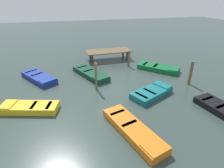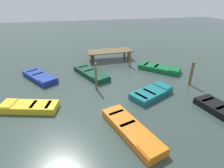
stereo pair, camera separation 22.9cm
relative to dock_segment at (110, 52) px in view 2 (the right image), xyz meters
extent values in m
plane|color=#33423D|center=(-1.28, -6.63, -0.84)|extent=(80.00, 80.00, 0.00)
cube|color=brown|center=(0.00, 0.00, 0.06)|extent=(4.75, 2.09, 0.10)
cylinder|color=#473927|center=(1.86, 0.74, -0.41)|extent=(0.20, 0.20, 0.85)
cylinder|color=#473927|center=(1.90, -0.63, -0.41)|extent=(0.20, 0.20, 0.85)
cylinder|color=#473927|center=(-1.90, 0.63, -0.41)|extent=(0.20, 0.20, 0.85)
cylinder|color=#473927|center=(-1.86, -0.74, -0.41)|extent=(0.20, 0.20, 0.85)
cube|color=#14666B|center=(1.12, -8.32, -0.64)|extent=(3.35, 2.58, 0.40)
cube|color=beige|center=(1.12, -8.32, -0.50)|extent=(2.80, 2.10, 0.04)
cube|color=#14666B|center=(2.18, -7.80, -0.41)|extent=(1.15, 1.41, 0.06)
cube|color=#9B9789|center=(0.91, -8.42, -0.46)|extent=(0.65, 1.05, 0.04)
cube|color=#9B9789|center=(0.16, -8.79, -0.46)|extent=(0.65, 1.05, 0.04)
cube|color=gold|center=(-6.77, -8.22, -0.64)|extent=(3.49, 1.94, 0.40)
cube|color=#4C3319|center=(-6.77, -8.22, -0.50)|extent=(2.95, 1.58, 0.04)
cube|color=gold|center=(-8.02, -7.88, -0.41)|extent=(0.97, 1.17, 0.06)
cube|color=#42301E|center=(-6.53, -8.28, -0.46)|extent=(0.42, 0.90, 0.04)
cube|color=#42301E|center=(-5.65, -8.52, -0.46)|extent=(0.42, 0.90, 0.04)
cube|color=#0F602D|center=(3.74, -4.17, -0.64)|extent=(3.55, 3.54, 0.40)
cube|color=orange|center=(3.74, -4.17, -0.50)|extent=(2.95, 2.94, 0.04)
cube|color=#0F602D|center=(4.75, -5.18, -0.41)|extent=(1.43, 1.43, 0.06)
cube|color=#B06E1E|center=(3.55, -3.98, -0.46)|extent=(0.88, 0.89, 0.04)
cube|color=#B06E1E|center=(2.83, -3.27, -0.46)|extent=(0.88, 0.89, 0.04)
cube|color=#0C3823|center=(-2.52, -3.93, -0.64)|extent=(2.83, 4.17, 0.40)
cube|color=maroon|center=(-2.52, -3.93, -0.50)|extent=(2.32, 3.51, 0.04)
cube|color=#0C3823|center=(-1.86, -5.35, -0.41)|extent=(1.41, 1.28, 0.06)
cube|color=maroon|center=(-2.64, -3.66, -0.46)|extent=(0.98, 0.60, 0.04)
cube|color=maroon|center=(-3.10, -2.66, -0.46)|extent=(0.98, 0.60, 0.04)
cube|color=navy|center=(-6.75, -3.67, -0.64)|extent=(3.11, 3.74, 0.40)
cube|color=silver|center=(-6.75, -3.67, -0.50)|extent=(2.56, 3.13, 0.04)
cube|color=navy|center=(-5.96, -4.85, -0.41)|extent=(1.42, 1.32, 0.06)
cube|color=#A4A49F|center=(-6.90, -3.45, -0.46)|extent=(0.95, 0.73, 0.04)
cube|color=#A4A49F|center=(-7.46, -2.62, -0.46)|extent=(0.95, 0.73, 0.04)
cube|color=orange|center=(-1.45, -11.58, -0.64)|extent=(2.32, 4.22, 0.40)
cube|color=black|center=(-1.45, -11.58, -0.50)|extent=(1.89, 3.56, 0.04)
cube|color=orange|center=(-0.99, -13.09, -0.41)|extent=(1.27, 1.16, 0.06)
cube|color=black|center=(-1.54, -11.29, -0.46)|extent=(0.94, 0.46, 0.04)
cube|color=black|center=(-1.87, -10.23, -0.46)|extent=(0.94, 0.46, 0.04)
cube|color=#776E5D|center=(4.29, -11.12, -0.46)|extent=(1.03, 0.41, 0.04)
cube|color=#776E5D|center=(4.09, -10.18, -0.46)|extent=(1.03, 0.41, 0.04)
cylinder|color=brown|center=(4.72, -7.39, 0.09)|extent=(0.22, 0.22, 1.85)
cylinder|color=brown|center=(1.41, -2.57, -0.06)|extent=(0.20, 0.20, 1.56)
cylinder|color=brown|center=(-2.44, -6.57, 0.20)|extent=(0.17, 0.17, 2.07)
camera|label=1|loc=(-4.19, -18.16, 5.45)|focal=28.80mm
camera|label=2|loc=(-3.97, -18.22, 5.45)|focal=28.80mm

